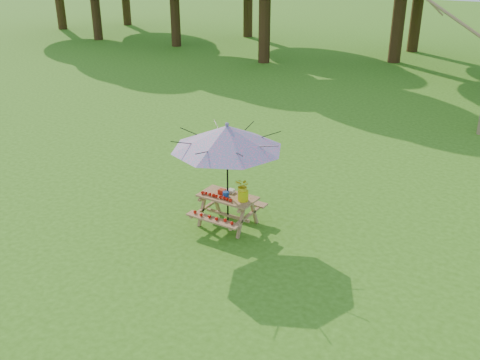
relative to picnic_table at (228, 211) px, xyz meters
The scene contains 5 objects.
picnic_table is the anchor object (origin of this frame).
patio_umbrella 1.62m from the picnic_table, 84.81° to the left, with size 2.37×2.37×2.26m.
produce_bins 0.40m from the picnic_table, 165.05° to the left, with size 0.30×0.39×0.13m.
tomatoes_row 0.44m from the picnic_table, 130.28° to the right, with size 0.77×0.13×0.07m, color red, non-canonical shape.
flower_bucket 0.71m from the picnic_table, ahead, with size 0.32×0.29×0.48m.
Camera 1 is at (7.84, -3.41, 5.41)m, focal length 40.00 mm.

